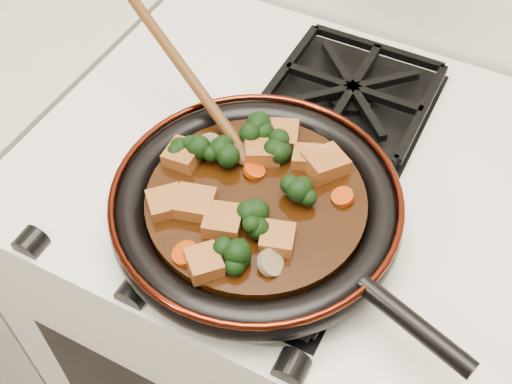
% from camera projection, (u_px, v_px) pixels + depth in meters
% --- Properties ---
extents(stove, '(0.76, 0.60, 0.90)m').
position_uv_depth(stove, '(296.00, 320.00, 1.22)').
color(stove, silver).
rests_on(stove, ground).
extents(burner_grate_front, '(0.23, 0.23, 0.03)m').
position_uv_depth(burner_grate_front, '(266.00, 232.00, 0.78)').
color(burner_grate_front, black).
rests_on(burner_grate_front, stove).
extents(burner_grate_back, '(0.23, 0.23, 0.03)m').
position_uv_depth(burner_grate_back, '(352.00, 93.00, 0.94)').
color(burner_grate_back, black).
rests_on(burner_grate_back, stove).
extents(skillet, '(0.46, 0.35, 0.05)m').
position_uv_depth(skillet, '(257.00, 207.00, 0.77)').
color(skillet, black).
rests_on(skillet, burner_grate_front).
extents(braising_sauce, '(0.26, 0.26, 0.02)m').
position_uv_depth(braising_sauce, '(256.00, 203.00, 0.76)').
color(braising_sauce, black).
rests_on(braising_sauce, skillet).
extents(tofu_cube_0, '(0.06, 0.06, 0.02)m').
position_uv_depth(tofu_cube_0, '(166.00, 204.00, 0.74)').
color(tofu_cube_0, brown).
rests_on(tofu_cube_0, braising_sauce).
extents(tofu_cube_1, '(0.05, 0.05, 0.02)m').
position_uv_depth(tofu_cube_1, '(277.00, 239.00, 0.71)').
color(tofu_cube_1, brown).
rests_on(tofu_cube_1, braising_sauce).
extents(tofu_cube_2, '(0.05, 0.05, 0.02)m').
position_uv_depth(tofu_cube_2, '(223.00, 222.00, 0.72)').
color(tofu_cube_2, brown).
rests_on(tofu_cube_2, braising_sauce).
extents(tofu_cube_3, '(0.06, 0.06, 0.03)m').
position_uv_depth(tofu_cube_3, '(262.00, 151.00, 0.79)').
color(tofu_cube_3, brown).
rests_on(tofu_cube_3, braising_sauce).
extents(tofu_cube_4, '(0.04, 0.04, 0.03)m').
position_uv_depth(tofu_cube_4, '(183.00, 156.00, 0.79)').
color(tofu_cube_4, brown).
rests_on(tofu_cube_4, braising_sauce).
extents(tofu_cube_5, '(0.05, 0.05, 0.02)m').
position_uv_depth(tofu_cube_5, '(204.00, 263.00, 0.69)').
color(tofu_cube_5, brown).
rests_on(tofu_cube_5, braising_sauce).
extents(tofu_cube_6, '(0.05, 0.05, 0.03)m').
position_uv_depth(tofu_cube_6, '(282.00, 135.00, 0.81)').
color(tofu_cube_6, brown).
rests_on(tofu_cube_6, braising_sauce).
extents(tofu_cube_7, '(0.06, 0.07, 0.03)m').
position_uv_depth(tofu_cube_7, '(325.00, 164.00, 0.78)').
color(tofu_cube_7, brown).
rests_on(tofu_cube_7, braising_sauce).
extents(tofu_cube_8, '(0.05, 0.05, 0.02)m').
position_uv_depth(tofu_cube_8, '(195.00, 204.00, 0.74)').
color(tofu_cube_8, brown).
rests_on(tofu_cube_8, braising_sauce).
extents(tofu_cube_9, '(0.05, 0.04, 0.02)m').
position_uv_depth(tofu_cube_9, '(308.00, 158.00, 0.79)').
color(tofu_cube_9, brown).
rests_on(tofu_cube_9, braising_sauce).
extents(broccoli_floret_0, '(0.07, 0.08, 0.08)m').
position_uv_depth(broccoli_floret_0, '(253.00, 131.00, 0.81)').
color(broccoli_floret_0, black).
rests_on(broccoli_floret_0, braising_sauce).
extents(broccoli_floret_1, '(0.08, 0.08, 0.05)m').
position_uv_depth(broccoli_floret_1, '(188.00, 152.00, 0.79)').
color(broccoli_floret_1, black).
rests_on(broccoli_floret_1, braising_sauce).
extents(broccoli_floret_2, '(0.08, 0.09, 0.06)m').
position_uv_depth(broccoli_floret_2, '(224.00, 154.00, 0.79)').
color(broccoli_floret_2, black).
rests_on(broccoli_floret_2, braising_sauce).
extents(broccoli_floret_3, '(0.08, 0.07, 0.06)m').
position_uv_depth(broccoli_floret_3, '(256.00, 222.00, 0.72)').
color(broccoli_floret_3, black).
rests_on(broccoli_floret_3, braising_sauce).
extents(broccoli_floret_4, '(0.08, 0.07, 0.07)m').
position_uv_depth(broccoli_floret_4, '(281.00, 149.00, 0.79)').
color(broccoli_floret_4, black).
rests_on(broccoli_floret_4, braising_sauce).
extents(broccoli_floret_5, '(0.06, 0.07, 0.07)m').
position_uv_depth(broccoli_floret_5, '(299.00, 192.00, 0.74)').
color(broccoli_floret_5, black).
rests_on(broccoli_floret_5, braising_sauce).
extents(broccoli_floret_6, '(0.09, 0.09, 0.06)m').
position_uv_depth(broccoli_floret_6, '(230.00, 260.00, 0.69)').
color(broccoli_floret_6, black).
rests_on(broccoli_floret_6, braising_sauce).
extents(carrot_coin_0, '(0.03, 0.03, 0.02)m').
position_uv_depth(carrot_coin_0, '(343.00, 197.00, 0.75)').
color(carrot_coin_0, '#A22E04').
rests_on(carrot_coin_0, braising_sauce).
extents(carrot_coin_1, '(0.03, 0.03, 0.02)m').
position_uv_depth(carrot_coin_1, '(254.00, 170.00, 0.78)').
color(carrot_coin_1, '#A22E04').
rests_on(carrot_coin_1, braising_sauce).
extents(carrot_coin_2, '(0.03, 0.03, 0.02)m').
position_uv_depth(carrot_coin_2, '(316.00, 150.00, 0.80)').
color(carrot_coin_2, '#A22E04').
rests_on(carrot_coin_2, braising_sauce).
extents(carrot_coin_3, '(0.03, 0.03, 0.02)m').
position_uv_depth(carrot_coin_3, '(186.00, 254.00, 0.70)').
color(carrot_coin_3, '#A22E04').
rests_on(carrot_coin_3, braising_sauce).
extents(mushroom_slice_0, '(0.03, 0.03, 0.03)m').
position_uv_depth(mushroom_slice_0, '(271.00, 263.00, 0.69)').
color(mushroom_slice_0, olive).
rests_on(mushroom_slice_0, braising_sauce).
extents(mushroom_slice_1, '(0.04, 0.04, 0.03)m').
position_uv_depth(mushroom_slice_1, '(322.00, 160.00, 0.78)').
color(mushroom_slice_1, olive).
rests_on(mushroom_slice_1, braising_sauce).
extents(mushroom_slice_2, '(0.04, 0.04, 0.03)m').
position_uv_depth(mushroom_slice_2, '(210.00, 146.00, 0.80)').
color(mushroom_slice_2, olive).
rests_on(mushroom_slice_2, braising_sauce).
extents(mushroom_slice_3, '(0.05, 0.05, 0.03)m').
position_uv_depth(mushroom_slice_3, '(277.00, 137.00, 0.81)').
color(mushroom_slice_3, olive).
rests_on(mushroom_slice_3, braising_sauce).
extents(wooden_spoon, '(0.16, 0.10, 0.27)m').
position_uv_depth(wooden_spoon, '(208.00, 102.00, 0.82)').
color(wooden_spoon, '#492B0F').
rests_on(wooden_spoon, braising_sauce).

